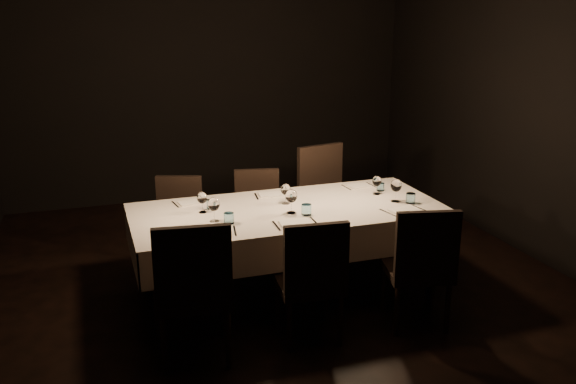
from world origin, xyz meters
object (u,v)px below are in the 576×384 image
object	(u,v)px
chair_near_center	(312,275)
chair_far_left	(179,219)
chair_far_right	(327,195)
chair_near_left	(193,287)
chair_far_center	(258,212)
dining_table	(288,217)
chair_near_right	(421,262)

from	to	relation	value
chair_near_center	chair_far_left	xyz separation A→B (m)	(-0.69, 1.59, -0.04)
chair_far_right	chair_far_left	bearing A→B (deg)	169.09
chair_near_center	chair_far_right	size ratio (longest dim) A/B	0.91
chair_near_left	chair_far_center	bearing A→B (deg)	-111.98
chair_near_left	chair_far_left	bearing A→B (deg)	-87.56
dining_table	chair_near_right	bearing A→B (deg)	-48.95
chair_near_left	chair_far_center	distance (m)	1.79
dining_table	chair_near_left	distance (m)	1.22
dining_table	chair_far_center	bearing A→B (deg)	92.83
chair_near_left	chair_near_right	bearing A→B (deg)	-174.55
chair_near_left	chair_far_right	distance (m)	2.27
chair_near_left	chair_far_left	size ratio (longest dim) A/B	1.19
chair_near_left	chair_near_right	size ratio (longest dim) A/B	1.07
dining_table	chair_near_left	world-z (taller)	chair_near_left
chair_far_right	chair_far_center	bearing A→B (deg)	172.46
chair_far_center	chair_far_left	bearing A→B (deg)	-171.44
dining_table	chair_near_center	xyz separation A→B (m)	(-0.09, -0.79, -0.17)
chair_near_center	chair_far_center	size ratio (longest dim) A/B	1.08
chair_far_left	dining_table	bearing A→B (deg)	-27.20
chair_near_center	dining_table	bearing A→B (deg)	-91.20
dining_table	chair_far_right	distance (m)	1.07
dining_table	chair_far_right	bearing A→B (deg)	50.20
dining_table	chair_far_right	world-z (taller)	chair_far_right
chair_near_right	chair_far_center	xyz separation A→B (m)	(-0.78, 1.62, -0.04)
chair_far_left	chair_far_right	xyz separation A→B (m)	(1.46, 0.01, 0.08)
dining_table	chair_far_center	distance (m)	0.79
dining_table	chair_near_center	bearing A→B (deg)	-96.56
dining_table	chair_far_center	xyz separation A→B (m)	(-0.04, 0.77, -0.20)
chair_near_left	chair_far_center	xyz separation A→B (m)	(0.89, 1.55, -0.07)
chair_near_left	chair_near_center	size ratio (longest dim) A/B	1.09
chair_near_center	chair_far_right	xyz separation A→B (m)	(0.77, 1.60, 0.05)
chair_near_right	chair_far_center	distance (m)	1.80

